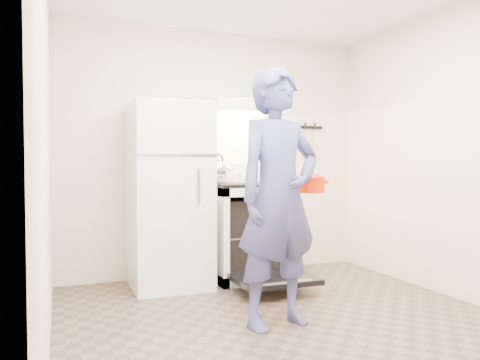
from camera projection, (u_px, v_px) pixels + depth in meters
name	position (u px, v px, depth m)	size (l,w,h in m)	color
floor	(299.00, 329.00, 3.23)	(3.60, 3.60, 0.00)	brown
back_wall	(217.00, 153.00, 4.86)	(3.20, 0.02, 2.50)	beige
refrigerator	(169.00, 195.00, 4.34)	(0.70, 0.70, 1.70)	white
stove_body	(249.00, 232.00, 4.67)	(0.76, 0.65, 0.92)	white
cooktop	(249.00, 185.00, 4.65)	(0.76, 0.65, 0.03)	black
backsplash	(239.00, 173.00, 4.91)	(0.76, 0.07, 0.20)	white
oven_door	(274.00, 279.00, 4.13)	(0.70, 0.54, 0.04)	black
oven_rack	(249.00, 234.00, 4.67)	(0.60, 0.52, 0.01)	gray
range_hood	(246.00, 107.00, 4.69)	(0.76, 0.50, 0.12)	white
knife_strip	(306.00, 127.00, 5.22)	(0.40, 0.02, 0.03)	black
pizza_stone	(243.00, 234.00, 4.58)	(0.31, 0.31, 0.02)	#82624B
tea_kettle	(217.00, 168.00, 4.68)	(0.24, 0.20, 0.29)	silver
utensil_jar	(285.00, 174.00, 4.62)	(0.09, 0.09, 0.13)	silver
person	(279.00, 197.00, 3.28)	(0.66, 0.43, 1.82)	navy
dutch_oven	(309.00, 185.00, 3.63)	(0.32, 0.25, 0.22)	red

